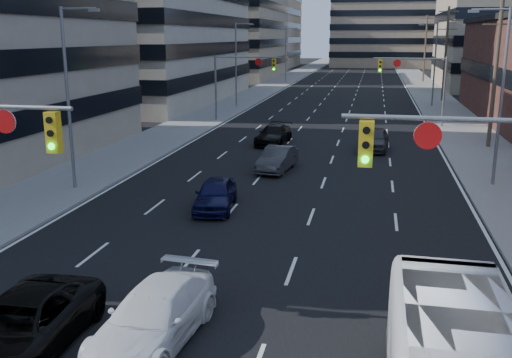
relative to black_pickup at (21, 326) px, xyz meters
The scene contains 23 objects.
road_surface 124.46m from the black_pickup, 88.16° to the left, with size 18.00×300.00×0.02m, color black.
sidewalk_left 124.62m from the black_pickup, 93.46° to the left, with size 5.00×300.00×0.15m, color slate.
sidewalk_right 125.35m from the black_pickup, 82.90° to the left, with size 5.00×300.00×0.15m, color slate.
office_left_far 96.76m from the black_pickup, 101.97° to the left, with size 20.00×30.00×16.00m, color gray.
bg_block_left 136.83m from the black_pickup, 100.13° to the left, with size 24.00×24.00×20.00m, color #ADA089.
bg_block_right 129.60m from the black_pickup, 73.86° to the left, with size 22.00×22.00×12.00m, color gray.
signal_near_right 12.23m from the black_pickup, 11.78° to the left, with size 6.59×0.33×6.00m.
signal_far_left 39.72m from the black_pickup, 95.36° to the left, with size 6.09×0.33×6.00m.
signal_far_right 41.23m from the black_pickup, 73.49° to the left, with size 6.09×0.33×6.00m.
utility_pole_block 34.80m from the black_pickup, 61.96° to the left, with size 2.20×0.28×11.00m.
utility_pole_midblock 62.73m from the black_pickup, 74.99° to the left, with size 2.20×0.28×11.00m.
utility_pole_distant 91.97m from the black_pickup, 79.85° to the left, with size 2.20×0.28×11.00m.
streetlight_left_near 16.31m from the black_pickup, 113.81° to the left, with size 2.03×0.22×9.00m.
streetlight_left_mid 49.98m from the black_pickup, 97.33° to the left, with size 2.03×0.22×9.00m.
streetlight_left_far 84.74m from the black_pickup, 94.30° to the left, with size 2.03×0.22×9.00m.
streetlight_right_near 24.49m from the black_pickup, 53.54° to the left, with size 2.03×0.22×9.00m.
streetlight_right_far 56.41m from the black_pickup, 75.24° to the left, with size 2.03×0.22×9.00m.
black_pickup is the anchor object (origin of this frame).
white_van 3.24m from the black_pickup, 21.57° to the left, with size 2.01×4.93×1.43m, color silver.
sedan_blue 12.77m from the black_pickup, 83.70° to the left, with size 1.66×4.12×1.40m, color black.
sedan_grey_center 20.94m from the black_pickup, 82.09° to the left, with size 1.47×4.22×1.39m, color #323234.
sedan_black_far 29.02m from the black_pickup, 87.60° to the left, with size 1.93×4.74×1.38m, color black.
sedan_grey_right 29.40m from the black_pickup, 73.46° to the left, with size 1.83×4.56×1.55m, color #37373A.
Camera 1 is at (4.24, -5.62, 7.65)m, focal length 40.00 mm.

